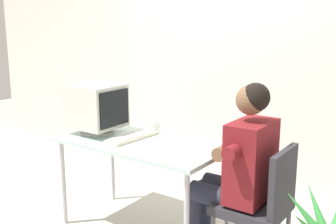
{
  "coord_description": "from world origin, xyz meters",
  "views": [
    {
      "loc": [
        1.89,
        -2.33,
        1.61
      ],
      "look_at": [
        0.24,
        0.0,
        0.99
      ],
      "focal_mm": 43.66,
      "sensor_mm": 36.0,
      "label": 1
    }
  ],
  "objects_px": {
    "desk": "(142,147)",
    "person_seated": "(237,168)",
    "keyboard": "(132,137)",
    "desk_mug": "(153,126)",
    "crt_monitor": "(97,106)",
    "office_chair": "(262,201)"
  },
  "relations": [
    {
      "from": "keyboard",
      "to": "desk_mug",
      "type": "height_order",
      "value": "desk_mug"
    },
    {
      "from": "keyboard",
      "to": "person_seated",
      "type": "height_order",
      "value": "person_seated"
    },
    {
      "from": "keyboard",
      "to": "office_chair",
      "type": "relative_size",
      "value": 0.55
    },
    {
      "from": "desk",
      "to": "keyboard",
      "type": "xyz_separation_m",
      "value": [
        -0.08,
        -0.02,
        0.07
      ]
    },
    {
      "from": "crt_monitor",
      "to": "person_seated",
      "type": "bearing_deg",
      "value": 2.27
    },
    {
      "from": "desk",
      "to": "office_chair",
      "type": "bearing_deg",
      "value": 0.19
    },
    {
      "from": "desk_mug",
      "to": "crt_monitor",
      "type": "bearing_deg",
      "value": -140.7
    },
    {
      "from": "office_chair",
      "to": "desk_mug",
      "type": "xyz_separation_m",
      "value": [
        -1.05,
        0.24,
        0.29
      ]
    },
    {
      "from": "desk_mug",
      "to": "office_chair",
      "type": "bearing_deg",
      "value": -12.72
    },
    {
      "from": "desk",
      "to": "office_chair",
      "type": "distance_m",
      "value": 0.99
    },
    {
      "from": "desk",
      "to": "person_seated",
      "type": "height_order",
      "value": "person_seated"
    },
    {
      "from": "crt_monitor",
      "to": "keyboard",
      "type": "xyz_separation_m",
      "value": [
        0.34,
        0.03,
        -0.2
      ]
    },
    {
      "from": "person_seated",
      "to": "desk_mug",
      "type": "bearing_deg",
      "value": 164.72
    },
    {
      "from": "desk",
      "to": "desk_mug",
      "type": "relative_size",
      "value": 13.72
    },
    {
      "from": "crt_monitor",
      "to": "desk_mug",
      "type": "relative_size",
      "value": 4.19
    },
    {
      "from": "desk",
      "to": "keyboard",
      "type": "height_order",
      "value": "keyboard"
    },
    {
      "from": "keyboard",
      "to": "crt_monitor",
      "type": "bearing_deg",
      "value": -175.29
    },
    {
      "from": "desk",
      "to": "keyboard",
      "type": "distance_m",
      "value": 0.11
    },
    {
      "from": "person_seated",
      "to": "keyboard",
      "type": "bearing_deg",
      "value": -178.68
    },
    {
      "from": "keyboard",
      "to": "office_chair",
      "type": "height_order",
      "value": "office_chair"
    },
    {
      "from": "desk",
      "to": "person_seated",
      "type": "distance_m",
      "value": 0.79
    },
    {
      "from": "crt_monitor",
      "to": "desk",
      "type": "bearing_deg",
      "value": 6.05
    }
  ]
}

